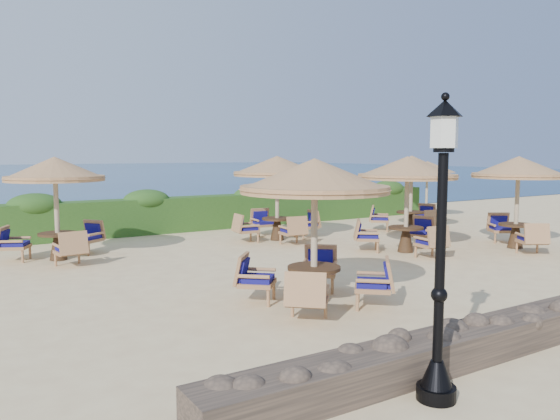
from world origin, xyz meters
The scene contains 11 objects.
ground centered at (0.00, 0.00, 0.00)m, with size 120.00×120.00×0.00m, color beige.
sea centered at (0.00, 70.00, 0.00)m, with size 160.00×160.00×0.00m, color navy.
hedge centered at (0.00, 7.20, 0.60)m, with size 18.00×0.90×1.20m, color #204416.
lamp_post centered at (-4.80, -6.80, 1.55)m, with size 0.44×0.44×3.31m.
extra_parasol centered at (7.80, 5.20, 2.17)m, with size 2.30×2.30×2.41m.
cafe_set_0 centered at (-3.74, -2.95, 1.80)m, with size 2.71×2.71×2.65m.
cafe_set_1 centered at (1.50, 0.03, 1.90)m, with size 2.80×2.81×2.65m.
cafe_set_2 centered at (4.66, -1.18, 1.97)m, with size 2.60×2.74×2.65m.
cafe_set_3 centered at (-6.92, 3.93, 1.82)m, with size 2.76×2.66×2.65m.
cafe_set_4 centered at (-0.45, 3.69, 1.81)m, with size 2.85×2.85×2.65m.
cafe_set_5 centered at (4.52, 2.85, 1.80)m, with size 2.71×2.64×2.65m.
Camera 1 is at (-9.37, -10.84, 2.75)m, focal length 35.00 mm.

